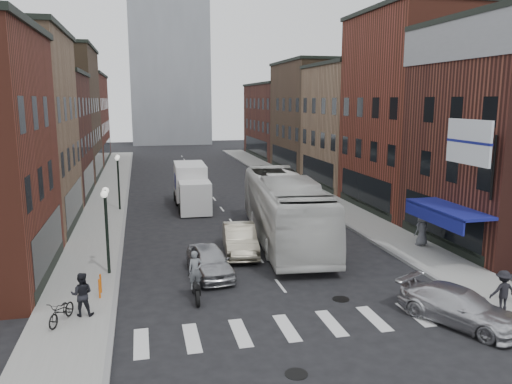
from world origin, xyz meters
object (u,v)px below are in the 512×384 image
(streetlamp_far, at_px, (118,172))
(curb_car, at_px, (459,306))
(streetlamp_near, at_px, (106,215))
(bike_rack, at_px, (100,286))
(ped_right_c, at_px, (422,230))
(transit_bus, at_px, (284,209))
(box_truck, at_px, (191,187))
(motorcycle_rider, at_px, (195,277))
(ped_left_solo, at_px, (82,294))
(billboard_sign, at_px, (470,143))
(sedan_left_near, at_px, (210,261))
(ped_right_a, at_px, (503,291))
(sedan_left_far, at_px, (240,239))
(parked_bicycle, at_px, (62,311))

(streetlamp_far, relative_size, curb_car, 0.91)
(streetlamp_near, height_order, bike_rack, streetlamp_near)
(ped_right_c, bearing_deg, transit_bus, -39.32)
(box_truck, bearing_deg, motorcycle_rider, -93.70)
(bike_rack, relative_size, ped_left_solo, 0.48)
(box_truck, distance_m, ped_left_solo, 19.61)
(billboard_sign, relative_size, curb_car, 0.82)
(curb_car, relative_size, ped_left_solo, 2.72)
(motorcycle_rider, bearing_deg, sedan_left_near, 67.34)
(curb_car, height_order, ped_right_a, ped_right_a)
(ped_right_a, bearing_deg, box_truck, -64.21)
(sedan_left_near, height_order, curb_car, sedan_left_near)
(sedan_left_near, xyz_separation_m, curb_car, (8.16, -7.05, -0.05))
(transit_bus, xyz_separation_m, ped_right_a, (5.22, -11.61, -0.95))
(curb_car, bearing_deg, ped_right_a, -17.63)
(ped_right_a, xyz_separation_m, ped_right_c, (1.72, 8.49, 0.09))
(sedan_left_far, xyz_separation_m, ped_left_solo, (-7.27, -6.57, 0.20))
(curb_car, bearing_deg, billboard_sign, 27.46)
(motorcycle_rider, bearing_deg, box_truck, 81.09)
(bike_rack, xyz_separation_m, parked_bicycle, (-1.16, -2.35, 0.03))
(streetlamp_far, height_order, sedan_left_far, streetlamp_far)
(bike_rack, xyz_separation_m, curb_car, (12.91, -5.35, 0.10))
(streetlamp_near, bearing_deg, sedan_left_near, -12.40)
(bike_rack, height_order, parked_bicycle, parked_bicycle)
(streetlamp_near, height_order, streetlamp_far, same)
(bike_rack, distance_m, transit_bus, 11.87)
(box_truck, relative_size, ped_right_c, 4.20)
(streetlamp_near, distance_m, box_truck, 15.12)
(bike_rack, bearing_deg, parked_bicycle, -116.18)
(streetlamp_far, distance_m, ped_right_a, 26.35)
(transit_bus, distance_m, parked_bicycle, 14.19)
(box_truck, xyz_separation_m, sedan_left_far, (1.31, -12.10, -0.81))
(billboard_sign, distance_m, motorcycle_rider, 13.42)
(bike_rack, bearing_deg, ped_left_solo, -104.79)
(sedan_left_near, distance_m, curb_car, 10.79)
(billboard_sign, relative_size, bike_rack, 4.62)
(motorcycle_rider, xyz_separation_m, parked_bicycle, (-4.96, -1.31, -0.39))
(billboard_sign, distance_m, curb_car, 7.84)
(streetlamp_far, xyz_separation_m, curb_car, (12.71, -22.05, -2.26))
(transit_bus, relative_size, parked_bicycle, 8.22)
(streetlamp_near, relative_size, sedan_left_near, 1.00)
(motorcycle_rider, bearing_deg, parked_bicycle, -168.77)
(billboard_sign, bearing_deg, transit_bus, 130.90)
(billboard_sign, xyz_separation_m, sedan_left_far, (-9.40, 5.50, -5.36))
(streetlamp_far, height_order, transit_bus, streetlamp_far)
(streetlamp_far, xyz_separation_m, parked_bicycle, (-1.36, -19.05, -2.33))
(bike_rack, height_order, box_truck, box_truck)
(streetlamp_near, xyz_separation_m, ped_left_solo, (-0.69, -4.57, -1.94))
(ped_right_c, bearing_deg, curb_car, 51.57)
(bike_rack, relative_size, parked_bicycle, 0.49)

